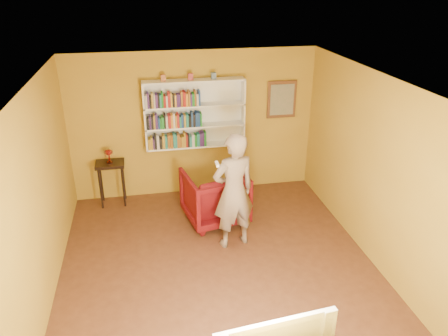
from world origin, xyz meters
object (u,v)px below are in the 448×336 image
(ruby_lustre, at_px, (109,153))
(armchair, at_px, (215,196))
(person, at_px, (234,191))
(bookshelf, at_px, (194,113))
(console_table, at_px, (111,170))

(ruby_lustre, relative_size, armchair, 0.25)
(ruby_lustre, height_order, armchair, ruby_lustre)
(person, bearing_deg, armchair, -92.37)
(bookshelf, bearing_deg, ruby_lustre, -174.15)
(person, bearing_deg, console_table, -55.91)
(console_table, height_order, armchair, armchair)
(console_table, relative_size, person, 0.45)
(console_table, height_order, ruby_lustre, ruby_lustre)
(console_table, distance_m, person, 2.55)
(person, bearing_deg, ruby_lustre, -55.91)
(bookshelf, height_order, person, bookshelf)
(console_table, relative_size, ruby_lustre, 3.31)
(bookshelf, bearing_deg, person, -79.77)
(console_table, relative_size, armchair, 0.83)
(bookshelf, distance_m, console_table, 1.81)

